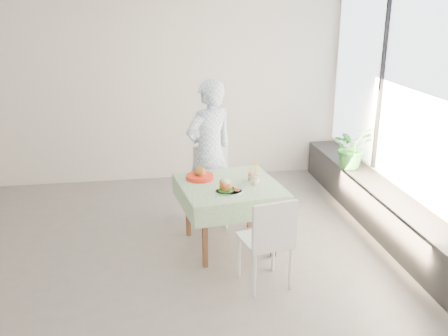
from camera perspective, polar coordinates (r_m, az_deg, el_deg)
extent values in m
plane|color=slate|center=(5.53, -8.66, -9.97)|extent=(6.00, 6.00, 0.00)
cube|color=white|center=(7.47, -9.59, 8.96)|extent=(6.00, 0.02, 2.80)
cube|color=white|center=(2.67, -9.02, -9.24)|extent=(6.00, 0.02, 2.80)
cube|color=white|center=(5.83, 21.61, 5.16)|extent=(0.02, 5.00, 2.80)
cube|color=#D1E0F9|center=(5.77, 21.65, 7.57)|extent=(0.01, 4.80, 2.18)
cube|color=black|center=(6.09, 18.69, -5.41)|extent=(0.40, 4.80, 0.50)
cube|color=brown|center=(5.41, 0.61, -2.14)|extent=(1.01, 1.01, 0.04)
cube|color=white|center=(5.40, 0.61, -1.88)|extent=(1.17, 1.17, 0.01)
cube|color=white|center=(6.08, -1.53, -2.19)|extent=(0.49, 0.49, 0.04)
cube|color=white|center=(6.19, -1.53, 0.51)|extent=(0.44, 0.11, 0.43)
cube|color=white|center=(4.81, 4.69, -8.18)|extent=(0.51, 0.51, 0.04)
cube|color=white|center=(4.54, 5.83, -6.53)|extent=(0.44, 0.13, 0.44)
imported|color=#8EB8E4|center=(6.05, -1.66, 1.86)|extent=(0.76, 0.66, 1.76)
cylinder|color=white|center=(5.17, 0.55, -2.68)|extent=(0.29, 0.29, 0.02)
cylinder|color=#174F13|center=(5.16, 0.20, -2.56)|extent=(0.16, 0.16, 0.02)
ellipsoid|color=#9E5F26|center=(5.14, 0.20, -2.09)|extent=(0.13, 0.12, 0.10)
ellipsoid|color=white|center=(5.13, 0.20, -1.61)|extent=(0.10, 0.09, 0.07)
cylinder|color=#9E0F16|center=(5.16, 1.54, -2.46)|extent=(0.05, 0.05, 0.03)
cylinder|color=white|center=(5.48, 3.17, -0.87)|extent=(0.08, 0.08, 0.12)
cylinder|color=orange|center=(5.48, 3.17, -1.01)|extent=(0.08, 0.08, 0.09)
cylinder|color=white|center=(5.45, 3.19, -0.24)|extent=(0.09, 0.09, 0.01)
cylinder|color=yellow|center=(5.44, 3.25, 0.21)|extent=(0.01, 0.03, 0.17)
cylinder|color=white|center=(5.37, 3.61, -1.23)|extent=(0.09, 0.09, 0.13)
cylinder|color=beige|center=(5.37, 3.60, -1.38)|extent=(0.08, 0.08, 0.10)
cylinder|color=white|center=(5.35, 3.62, -0.54)|extent=(0.10, 0.10, 0.01)
cylinder|color=yellow|center=(5.33, 3.70, -0.05)|extent=(0.01, 0.03, 0.18)
cylinder|color=red|center=(5.54, -2.79, -1.02)|extent=(0.30, 0.30, 0.05)
cylinder|color=white|center=(5.54, -2.79, -0.89)|extent=(0.26, 0.26, 0.02)
ellipsoid|color=#9E5F26|center=(5.52, -2.80, -0.41)|extent=(0.13, 0.13, 0.12)
imported|color=#2F7627|center=(6.80, 14.40, 2.35)|extent=(0.61, 0.56, 0.57)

